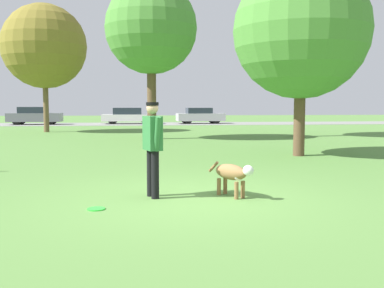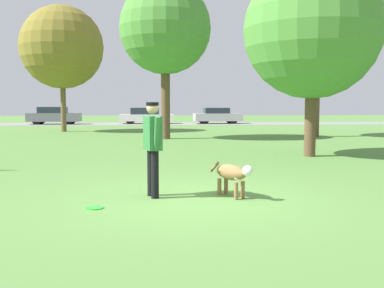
{
  "view_description": "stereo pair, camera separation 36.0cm",
  "coord_description": "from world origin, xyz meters",
  "px_view_note": "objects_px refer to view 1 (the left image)",
  "views": [
    {
      "loc": [
        -0.8,
        -7.26,
        1.55
      ],
      "look_at": [
        0.11,
        0.18,
        0.9
      ],
      "focal_mm": 42.0,
      "sensor_mm": 36.0,
      "label": 1
    },
    {
      "loc": [
        -0.44,
        -7.3,
        1.55
      ],
      "look_at": [
        0.11,
        0.18,
        0.9
      ],
      "focal_mm": 42.0,
      "sensor_mm": 36.0,
      "label": 2
    }
  ],
  "objects_px": {
    "frisbee": "(96,209)",
    "parked_car_white": "(129,116)",
    "parked_car_grey": "(35,116)",
    "parked_car_silver": "(200,116)",
    "tree_mid_center": "(151,28)",
    "tree_far_right": "(301,18)",
    "tree_far_left": "(44,46)",
    "person": "(153,142)",
    "dog": "(232,173)",
    "tree_near_right": "(301,31)"
  },
  "relations": [
    {
      "from": "frisbee",
      "to": "parked_car_white",
      "type": "bearing_deg",
      "value": 90.17
    },
    {
      "from": "parked_car_grey",
      "to": "parked_car_silver",
      "type": "height_order",
      "value": "parked_car_grey"
    },
    {
      "from": "parked_car_white",
      "to": "tree_mid_center",
      "type": "bearing_deg",
      "value": -84.12
    },
    {
      "from": "tree_far_right",
      "to": "parked_car_grey",
      "type": "distance_m",
      "value": 22.89
    },
    {
      "from": "parked_car_grey",
      "to": "tree_far_left",
      "type": "bearing_deg",
      "value": -74.33
    },
    {
      "from": "tree_far_left",
      "to": "parked_car_grey",
      "type": "height_order",
      "value": "tree_far_left"
    },
    {
      "from": "person",
      "to": "frisbee",
      "type": "distance_m",
      "value": 1.5
    },
    {
      "from": "person",
      "to": "frisbee",
      "type": "height_order",
      "value": "person"
    },
    {
      "from": "tree_mid_center",
      "to": "parked_car_white",
      "type": "height_order",
      "value": "tree_mid_center"
    },
    {
      "from": "parked_car_silver",
      "to": "frisbee",
      "type": "bearing_deg",
      "value": -103.45
    },
    {
      "from": "tree_far_left",
      "to": "parked_car_silver",
      "type": "distance_m",
      "value": 15.35
    },
    {
      "from": "tree_far_right",
      "to": "parked_car_white",
      "type": "relative_size",
      "value": 1.82
    },
    {
      "from": "dog",
      "to": "parked_car_white",
      "type": "height_order",
      "value": "parked_car_white"
    },
    {
      "from": "person",
      "to": "parked_car_silver",
      "type": "height_order",
      "value": "person"
    },
    {
      "from": "person",
      "to": "parked_car_silver",
      "type": "xyz_separation_m",
      "value": [
        4.94,
        29.66,
        -0.28
      ]
    },
    {
      "from": "dog",
      "to": "tree_far_right",
      "type": "relative_size",
      "value": 0.12
    },
    {
      "from": "dog",
      "to": "tree_far_right",
      "type": "xyz_separation_m",
      "value": [
        6.33,
        13.97,
        5.34
      ]
    },
    {
      "from": "tree_far_right",
      "to": "dog",
      "type": "bearing_deg",
      "value": -114.37
    },
    {
      "from": "frisbee",
      "to": "parked_car_grey",
      "type": "xyz_separation_m",
      "value": [
        -7.48,
        30.18,
        0.69
      ]
    },
    {
      "from": "person",
      "to": "tree_far_right",
      "type": "height_order",
      "value": "tree_far_right"
    },
    {
      "from": "tree_near_right",
      "to": "parked_car_silver",
      "type": "height_order",
      "value": "tree_near_right"
    },
    {
      "from": "parked_car_grey",
      "to": "parked_car_silver",
      "type": "relative_size",
      "value": 1.03
    },
    {
      "from": "tree_far_left",
      "to": "tree_mid_center",
      "type": "bearing_deg",
      "value": -45.98
    },
    {
      "from": "parked_car_grey",
      "to": "tree_far_right",
      "type": "bearing_deg",
      "value": -44.3
    },
    {
      "from": "tree_far_right",
      "to": "frisbee",
      "type": "bearing_deg",
      "value": -120.26
    },
    {
      "from": "tree_near_right",
      "to": "parked_car_white",
      "type": "relative_size",
      "value": 1.31
    },
    {
      "from": "tree_mid_center",
      "to": "parked_car_grey",
      "type": "xyz_separation_m",
      "value": [
        -8.76,
        16.29,
        -4.29
      ]
    },
    {
      "from": "dog",
      "to": "tree_mid_center",
      "type": "distance_m",
      "value": 14.03
    },
    {
      "from": "parked_car_grey",
      "to": "parked_car_silver",
      "type": "distance_m",
      "value": 13.3
    },
    {
      "from": "person",
      "to": "parked_car_grey",
      "type": "bearing_deg",
      "value": 178.57
    },
    {
      "from": "tree_far_left",
      "to": "tree_mid_center",
      "type": "xyz_separation_m",
      "value": [
        5.87,
        -6.07,
        0.12
      ]
    },
    {
      "from": "person",
      "to": "tree_near_right",
      "type": "distance_m",
      "value": 7.89
    },
    {
      "from": "parked_car_grey",
      "to": "parked_car_white",
      "type": "distance_m",
      "value": 7.41
    },
    {
      "from": "person",
      "to": "parked_car_white",
      "type": "height_order",
      "value": "person"
    },
    {
      "from": "dog",
      "to": "frisbee",
      "type": "bearing_deg",
      "value": -103.47
    },
    {
      "from": "frisbee",
      "to": "tree_far_left",
      "type": "bearing_deg",
      "value": 102.94
    },
    {
      "from": "person",
      "to": "parked_car_silver",
      "type": "relative_size",
      "value": 0.4
    },
    {
      "from": "tree_near_right",
      "to": "tree_mid_center",
      "type": "relative_size",
      "value": 0.82
    },
    {
      "from": "parked_car_silver",
      "to": "tree_far_left",
      "type": "bearing_deg",
      "value": -137.43
    },
    {
      "from": "tree_mid_center",
      "to": "parked_car_white",
      "type": "relative_size",
      "value": 1.6
    },
    {
      "from": "parked_car_grey",
      "to": "parked_car_white",
      "type": "relative_size",
      "value": 0.93
    },
    {
      "from": "dog",
      "to": "parked_car_white",
      "type": "relative_size",
      "value": 0.22
    },
    {
      "from": "person",
      "to": "dog",
      "type": "xyz_separation_m",
      "value": [
        1.34,
        -0.12,
        -0.54
      ]
    },
    {
      "from": "dog",
      "to": "tree_far_left",
      "type": "bearing_deg",
      "value": 169.2
    },
    {
      "from": "dog",
      "to": "tree_mid_center",
      "type": "xyz_separation_m",
      "value": [
        -0.93,
        13.23,
        4.59
      ]
    },
    {
      "from": "parked_car_grey",
      "to": "person",
      "type": "bearing_deg",
      "value": -74.28
    },
    {
      "from": "tree_far_left",
      "to": "parked_car_silver",
      "type": "height_order",
      "value": "tree_far_left"
    },
    {
      "from": "tree_near_right",
      "to": "tree_far_left",
      "type": "relative_size",
      "value": 0.8
    },
    {
      "from": "parked_car_silver",
      "to": "tree_near_right",
      "type": "bearing_deg",
      "value": -93.32
    },
    {
      "from": "frisbee",
      "to": "parked_car_white",
      "type": "height_order",
      "value": "parked_car_white"
    }
  ]
}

